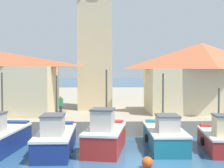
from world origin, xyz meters
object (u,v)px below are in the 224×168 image
Objects in this scene: fishing_boat_left_outer at (55,139)px; mooring_buoy at (147,162)px; dock_worker_near_tower at (61,106)px; fishing_boat_center at (221,138)px; fishing_boat_mid_left at (165,136)px; fishing_boat_left_inner at (105,136)px; clock_tower at (95,23)px; warehouse_right at (201,76)px.

mooring_buoy is (4.67, -2.86, -0.49)m from fishing_boat_left_outer.
fishing_boat_left_outer is 5.76m from dock_worker_near_tower.
fishing_boat_mid_left is at bearing 167.72° from fishing_boat_center.
fishing_boat_left_inner is 13.31m from clock_tower.
dock_worker_near_tower is at bearing 120.13° from fishing_boat_left_inner.
fishing_boat_mid_left is at bearing -36.29° from dock_worker_near_tower.
fishing_boat_left_inner is 6.52m from fishing_boat_center.
fishing_boat_center reaches higher than dock_worker_near_tower.
fishing_boat_left_inner reaches higher than dock_worker_near_tower.
fishing_boat_center is 11.22m from dock_worker_near_tower.
clock_tower reaches higher than warehouse_right.
mooring_buoy is at bearing -57.27° from fishing_boat_left_inner.
fishing_boat_center is 0.27× the size of clock_tower.
fishing_boat_mid_left is 9.17× the size of mooring_buoy.
fishing_boat_left_outer is at bearing -141.74° from warehouse_right.
warehouse_right is 5.74× the size of dock_worker_near_tower.
fishing_boat_left_outer is at bearing 148.46° from mooring_buoy.
fishing_boat_left_inner reaches higher than fishing_boat_center.
fishing_boat_center is at bearing -0.76° from fishing_boat_left_inner.
dock_worker_near_tower is at bearing 150.23° from fishing_boat_center.
fishing_boat_left_outer reaches higher than fishing_boat_center.
fishing_boat_left_inner reaches higher than mooring_buoy.
fishing_boat_center is at bearing -100.45° from warehouse_right.
dock_worker_near_tower is at bearing -114.48° from clock_tower.
dock_worker_near_tower is (-9.69, 5.54, 1.20)m from fishing_boat_center.
dock_worker_near_tower is (-11.24, -2.89, -2.08)m from warehouse_right.
clock_tower is (-7.29, 10.81, 8.00)m from fishing_boat_center.
dock_worker_near_tower is at bearing 94.56° from fishing_boat_left_outer.
clock_tower reaches higher than fishing_boat_center.
fishing_boat_left_inner is 3.53m from fishing_boat_mid_left.
fishing_boat_left_outer is 13.62m from clock_tower.
fishing_boat_left_inner is 1.05× the size of fishing_boat_center.
fishing_boat_mid_left reaches higher than fishing_boat_center.
fishing_boat_mid_left is at bearing -67.29° from clock_tower.
fishing_boat_left_inner is 0.49× the size of warehouse_right.
fishing_boat_mid_left is 9.60m from warehouse_right.
fishing_boat_left_inner reaches higher than fishing_boat_left_outer.
fishing_boat_mid_left is 13.59m from clock_tower.
clock_tower is 16.36m from mooring_buoy.
fishing_boat_left_inner is 8.57× the size of mooring_buoy.
mooring_buoy is at bearing -118.30° from warehouse_right.
fishing_boat_mid_left is at bearing 6.86° from fishing_boat_left_outer.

